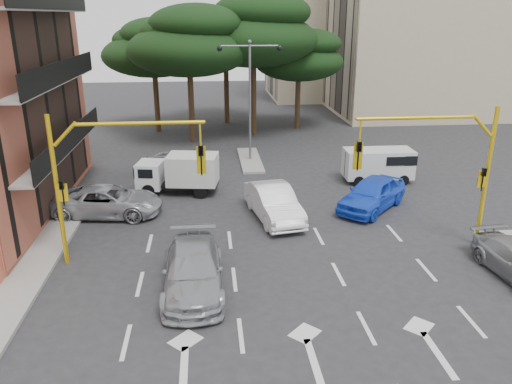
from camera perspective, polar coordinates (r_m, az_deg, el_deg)
ground at (r=19.25m, az=3.54°, el=-9.63°), size 120.00×120.00×0.00m
median_strip at (r=33.99m, az=-0.67°, el=3.68°), size 1.40×6.00×0.15m
apartment_beige_near at (r=53.65m, az=20.57°, el=18.38°), size 20.20×12.15×18.70m
apartment_beige_far at (r=62.60m, az=9.44°, el=18.39°), size 16.20×12.15×16.70m
pine_left_near at (r=38.59m, az=-7.63°, el=16.77°), size 9.15×9.15×10.23m
pine_center at (r=40.73m, az=-0.19°, el=18.05°), size 9.98×9.98×11.16m
pine_left_far at (r=42.80m, az=-11.61°, el=15.89°), size 8.32×8.32×9.30m
pine_right at (r=43.37m, az=5.01°, el=15.32°), size 7.49×7.49×8.37m
pine_back at (r=45.60m, az=-3.44°, el=17.31°), size 9.15×9.15×10.23m
signal_mast_right at (r=21.62m, az=21.04°, el=3.52°), size 5.79×0.37×6.00m
signal_mast_left at (r=19.77m, az=-17.06°, el=2.55°), size 5.79×0.37×6.00m
street_lamp_center at (r=32.93m, az=-0.71°, el=12.68°), size 4.16×0.36×7.77m
car_white_hatch at (r=24.14m, az=2.04°, el=-1.23°), size 2.59×5.17×1.63m
car_blue_compact at (r=25.99m, az=13.13°, el=-0.19°), size 4.73×4.83×1.64m
car_silver_wagon at (r=18.22m, az=-7.20°, el=-8.83°), size 2.17×5.26×1.52m
car_silver_cross_a at (r=25.61m, az=-16.59°, el=-1.01°), size 5.56×3.05×1.48m
car_silver_cross_b at (r=30.86m, az=-9.12°, el=3.14°), size 4.87×2.84×1.56m
van_white at (r=30.43m, az=13.76°, el=3.00°), size 4.02×1.90×1.99m
box_truck_a at (r=27.89m, az=-8.85°, el=2.06°), size 4.72×2.58×2.20m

